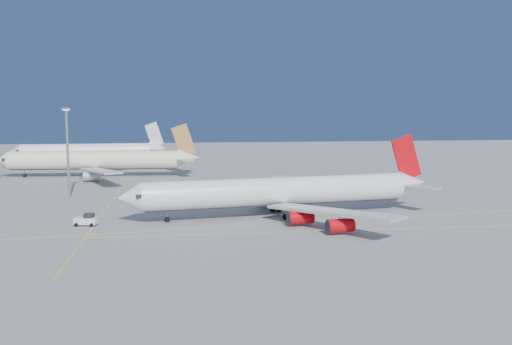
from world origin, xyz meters
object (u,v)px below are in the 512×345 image
airliner_etihad (98,160)px  pushback_tug (86,220)px  light_mast (67,145)px  airliner_third (90,151)px  airliner_virgin (284,192)px

airliner_etihad → pushback_tug: 83.01m
pushback_tug → light_mast: size_ratio=0.20×
airliner_etihad → light_mast: (-1.42, -44.96, 8.63)m
airliner_third → light_mast: (8.61, -90.90, 8.95)m
airliner_virgin → pushback_tug: (-42.54, -5.43, -4.24)m
airliner_virgin → light_mast: bearing=140.0°
airliner_etihad → light_mast: size_ratio=2.92×
airliner_virgin → airliner_third: (-61.68, 122.90, -0.15)m
pushback_tug → light_mast: bearing=116.7°
airliner_virgin → pushback_tug: size_ratio=14.79×
airliner_etihad → pushback_tug: (9.11, -82.40, -4.41)m
airliner_etihad → airliner_third: bearing=105.3°
airliner_third → light_mast: size_ratio=2.70×
airliner_virgin → airliner_third: 137.51m
airliner_virgin → airliner_etihad: airliner_etihad is taller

